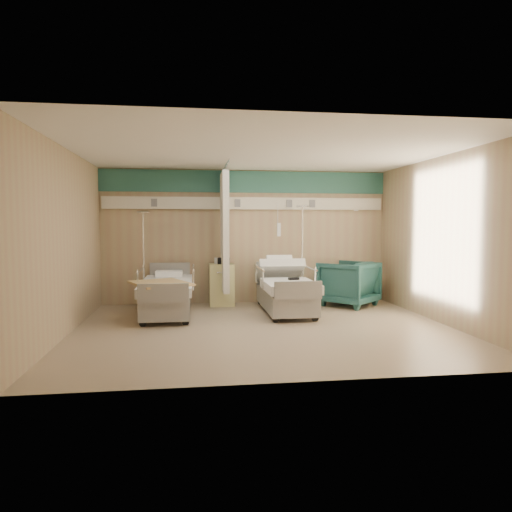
{
  "coord_description": "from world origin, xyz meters",
  "views": [
    {
      "loc": [
        -1.11,
        -7.1,
        1.66
      ],
      "look_at": [
        -0.06,
        0.6,
        1.12
      ],
      "focal_mm": 32.0,
      "sensor_mm": 36.0,
      "label": 1
    }
  ],
  "objects_px": {
    "bed_right": "(285,296)",
    "bed_left": "(167,298)",
    "bedside_cabinet": "(222,285)",
    "visitor_armchair": "(348,283)",
    "iv_stand_left": "(144,289)",
    "iv_stand_right": "(302,285)"
  },
  "relations": [
    {
      "from": "bed_right",
      "to": "iv_stand_right",
      "type": "relative_size",
      "value": 1.06
    },
    {
      "from": "bed_right",
      "to": "iv_stand_right",
      "type": "distance_m",
      "value": 0.9
    },
    {
      "from": "iv_stand_left",
      "to": "bed_left",
      "type": "bearing_deg",
      "value": -55.81
    },
    {
      "from": "bed_right",
      "to": "bed_left",
      "type": "distance_m",
      "value": 2.2
    },
    {
      "from": "bed_right",
      "to": "bedside_cabinet",
      "type": "bearing_deg",
      "value": 141.95
    },
    {
      "from": "visitor_armchair",
      "to": "bedside_cabinet",
      "type": "bearing_deg",
      "value": -50.35
    },
    {
      "from": "bedside_cabinet",
      "to": "iv_stand_right",
      "type": "xyz_separation_m",
      "value": [
        1.65,
        -0.16,
        -0.01
      ]
    },
    {
      "from": "bed_left",
      "to": "iv_stand_right",
      "type": "height_order",
      "value": "iv_stand_right"
    },
    {
      "from": "bed_right",
      "to": "visitor_armchair",
      "type": "bearing_deg",
      "value": 19.37
    },
    {
      "from": "bed_left",
      "to": "visitor_armchair",
      "type": "bearing_deg",
      "value": 7.83
    },
    {
      "from": "iv_stand_right",
      "to": "iv_stand_left",
      "type": "relative_size",
      "value": 1.07
    },
    {
      "from": "bed_right",
      "to": "iv_stand_left",
      "type": "distance_m",
      "value": 2.78
    },
    {
      "from": "bed_left",
      "to": "visitor_armchair",
      "type": "height_order",
      "value": "visitor_armchair"
    },
    {
      "from": "bed_right",
      "to": "bedside_cabinet",
      "type": "relative_size",
      "value": 2.54
    },
    {
      "from": "bed_left",
      "to": "iv_stand_right",
      "type": "distance_m",
      "value": 2.8
    },
    {
      "from": "bed_left",
      "to": "iv_stand_left",
      "type": "relative_size",
      "value": 1.13
    },
    {
      "from": "bedside_cabinet",
      "to": "iv_stand_left",
      "type": "distance_m",
      "value": 1.55
    },
    {
      "from": "bed_right",
      "to": "bed_left",
      "type": "xyz_separation_m",
      "value": [
        -2.2,
        0.0,
        0.0
      ]
    },
    {
      "from": "bed_left",
      "to": "iv_stand_left",
      "type": "xyz_separation_m",
      "value": [
        -0.49,
        0.72,
        0.08
      ]
    },
    {
      "from": "bed_left",
      "to": "bedside_cabinet",
      "type": "distance_m",
      "value": 1.39
    },
    {
      "from": "bed_left",
      "to": "bed_right",
      "type": "bearing_deg",
      "value": 0.0
    },
    {
      "from": "bed_right",
      "to": "iv_stand_left",
      "type": "height_order",
      "value": "iv_stand_left"
    }
  ]
}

